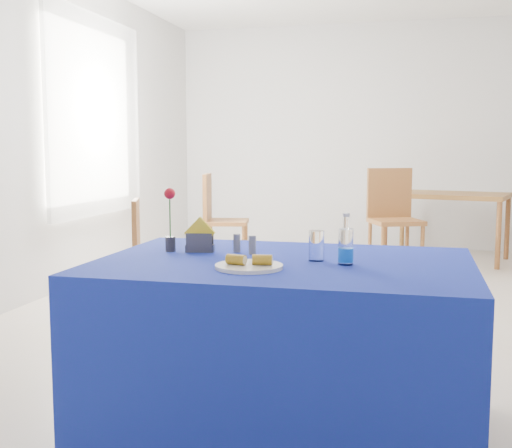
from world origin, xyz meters
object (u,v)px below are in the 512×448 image
(chair_bg_left, at_px, (393,212))
(chair_win_b, at_px, (218,214))
(chair_win_a, at_px, (149,245))
(water_bottle, at_px, (346,248))
(oak_table, at_px, (447,200))
(plate, at_px, (249,266))
(blue_table, at_px, (283,346))

(chair_bg_left, xyz_separation_m, chair_win_b, (-1.76, -0.30, -0.03))
(chair_win_a, bearing_deg, chair_bg_left, -62.35)
(water_bottle, relative_size, oak_table, 0.15)
(plate, height_order, chair_bg_left, chair_bg_left)
(water_bottle, xyz_separation_m, oak_table, (0.63, 4.80, -0.15))
(oak_table, distance_m, chair_bg_left, 1.01)
(blue_table, distance_m, chair_win_b, 3.91)
(chair_bg_left, distance_m, chair_win_a, 2.69)
(water_bottle, height_order, chair_win_b, chair_win_b)
(plate, bearing_deg, oak_table, 78.65)
(blue_table, bearing_deg, chair_win_b, 111.47)
(plate, distance_m, chair_win_a, 2.56)
(chair_bg_left, bearing_deg, blue_table, -116.85)
(blue_table, xyz_separation_m, water_bottle, (0.27, -0.04, 0.45))
(blue_table, height_order, chair_win_b, chair_win_b)
(blue_table, distance_m, oak_table, 4.86)
(chair_bg_left, relative_size, chair_win_b, 1.06)
(plate, bearing_deg, chair_bg_left, 84.03)
(chair_bg_left, relative_size, chair_win_a, 1.23)
(oak_table, bearing_deg, blue_table, -100.72)
(water_bottle, bearing_deg, oak_table, 82.50)
(chair_win_b, bearing_deg, chair_win_a, 167.54)
(oak_table, relative_size, chair_bg_left, 1.37)
(blue_table, bearing_deg, chair_win_a, 127.21)
(chair_win_a, bearing_deg, chair_win_b, -21.62)
(oak_table, relative_size, chair_win_b, 1.45)
(blue_table, relative_size, chair_bg_left, 1.53)
(chair_win_b, bearing_deg, blue_table, -169.69)
(blue_table, distance_m, water_bottle, 0.53)
(blue_table, xyz_separation_m, chair_win_a, (-1.47, 1.93, 0.11))
(plate, height_order, oak_table, plate)
(chair_bg_left, height_order, chair_win_a, chair_bg_left)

